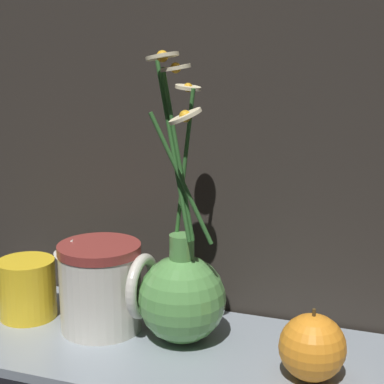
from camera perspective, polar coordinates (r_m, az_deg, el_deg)
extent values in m
plane|color=black|center=(0.82, 0.59, -14.60)|extent=(6.00, 6.00, 0.00)
cube|color=gray|center=(0.81, 0.59, -14.22)|extent=(0.69, 0.24, 0.01)
sphere|color=#59994C|center=(0.81, -0.89, -9.47)|extent=(0.11, 0.11, 0.11)
cylinder|color=#59994C|center=(0.79, -0.91, -5.29)|extent=(0.03, 0.03, 0.04)
cylinder|color=#336B2D|center=(0.74, -1.73, 3.68)|extent=(0.05, 0.01, 0.22)
cylinder|color=beige|center=(0.71, -2.65, 11.97)|extent=(0.04, 0.04, 0.01)
sphere|color=gold|center=(0.71, -2.65, 11.97)|extent=(0.01, 0.01, 0.01)
cylinder|color=#336B2D|center=(0.77, -0.64, 2.66)|extent=(0.03, 0.01, 0.18)
cylinder|color=beige|center=(0.77, -0.35, 9.28)|extent=(0.03, 0.03, 0.01)
sphere|color=gold|center=(0.77, -0.35, 9.28)|extent=(0.01, 0.01, 0.01)
cylinder|color=#336B2D|center=(0.74, -1.18, 3.23)|extent=(0.04, 0.01, 0.20)
cylinder|color=beige|center=(0.72, -1.46, 10.97)|extent=(0.04, 0.04, 0.01)
sphere|color=gold|center=(0.72, -1.46, 10.97)|extent=(0.01, 0.01, 0.01)
cylinder|color=#336B2D|center=(0.73, -0.94, 1.10)|extent=(0.07, 0.03, 0.16)
cylinder|color=beige|center=(0.68, -0.96, 6.77)|extent=(0.05, 0.05, 0.02)
sphere|color=gold|center=(0.68, -0.96, 6.77)|extent=(0.01, 0.01, 0.01)
cylinder|color=yellow|center=(0.91, -14.43, -8.31)|extent=(0.08, 0.08, 0.08)
torus|color=yellow|center=(0.94, -16.68, -7.88)|extent=(0.01, 0.06, 0.06)
cylinder|color=beige|center=(0.85, -8.14, -8.34)|extent=(0.11, 0.11, 0.12)
cylinder|color=maroon|center=(0.83, -8.26, -5.04)|extent=(0.11, 0.11, 0.01)
torus|color=beige|center=(0.82, -4.44, -8.33)|extent=(0.01, 0.08, 0.08)
cone|color=beige|center=(0.86, -10.92, -4.93)|extent=(0.04, 0.03, 0.04)
sphere|color=orange|center=(0.75, 10.65, -13.41)|extent=(0.08, 0.08, 0.08)
cylinder|color=#4C3819|center=(0.73, 10.79, -10.47)|extent=(0.00, 0.00, 0.01)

